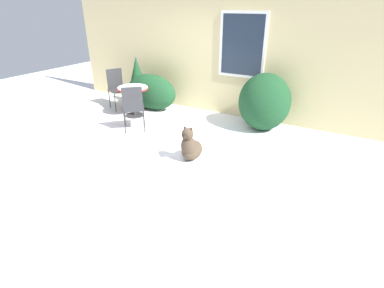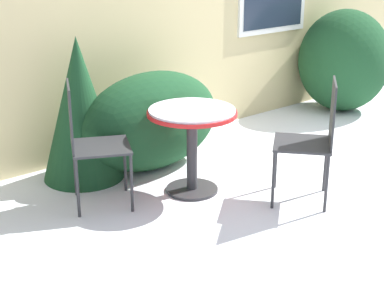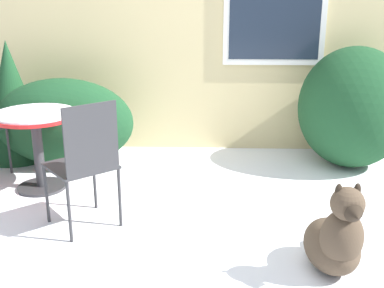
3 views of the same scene
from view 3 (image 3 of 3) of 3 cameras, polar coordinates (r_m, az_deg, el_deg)
ground_plane at (r=3.48m, az=-0.35°, el=-11.74°), size 16.00×16.00×0.00m
house_wall at (r=5.22m, az=1.02°, el=16.56°), size 8.00×0.10×3.19m
shrub_left at (r=4.99m, az=-14.93°, el=2.48°), size 1.40×0.66×0.89m
shrub_middle at (r=5.03m, az=18.58°, el=4.12°), size 1.08×1.07×1.20m
evergreen_bush at (r=5.34m, az=-20.56°, el=4.86°), size 0.70×0.70×1.24m
patio_table at (r=4.41m, az=-17.98°, el=1.57°), size 0.72×0.72×0.71m
patio_chair_far_side at (r=3.56m, az=-12.56°, el=-1.87°), size 0.62×0.62×0.98m
dog at (r=3.17m, az=16.64°, el=-10.80°), size 0.38×0.68×0.66m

